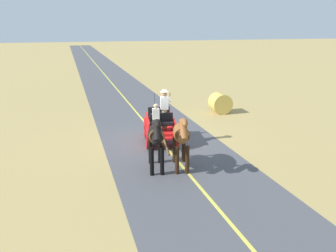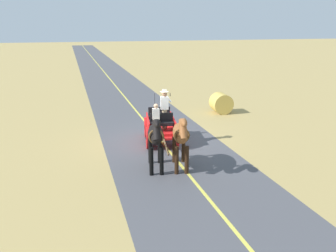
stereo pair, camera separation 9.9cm
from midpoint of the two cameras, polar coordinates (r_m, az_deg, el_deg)
The scene contains 7 objects.
ground_plane at distance 15.56m, azimuth -1.13°, elevation -2.48°, with size 200.00×200.00×0.00m, color tan.
road_surface at distance 15.56m, azimuth -1.13°, elevation -2.47°, with size 5.29×160.00×0.01m, color #4C4C51.
road_centre_stripe at distance 15.56m, azimuth -1.13°, elevation -2.45°, with size 0.12×160.00×0.00m, color #DBCC4C.
horse_drawn_carriage at distance 15.08m, azimuth -1.05°, elevation 0.14°, with size 1.81×4.51×2.50m.
horse_near_side at distance 12.11m, azimuth 2.43°, elevation -1.58°, with size 0.89×2.15×2.21m.
horse_off_side at distance 12.01m, azimuth -1.90°, elevation -1.73°, with size 0.86×2.15×2.21m.
hay_bale at distance 20.60m, azimuth 9.22°, elevation 3.88°, with size 1.20×1.20×1.10m, color gold.
Camera 2 is at (3.81, 14.18, 5.15)m, focal length 35.63 mm.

